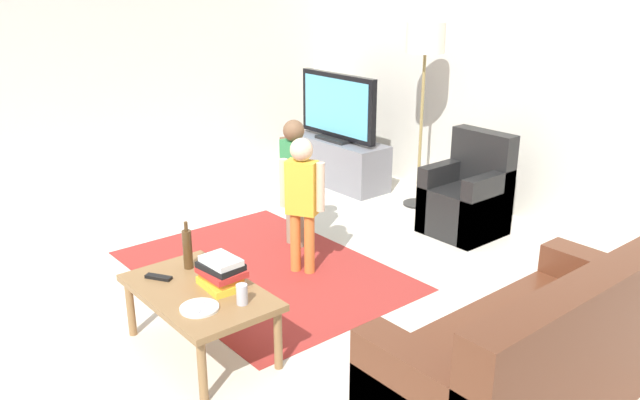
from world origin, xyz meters
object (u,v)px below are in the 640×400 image
(child_center, at_px, (302,194))
(tv_remote, at_px, (159,277))
(book_stack, at_px, (221,273))
(bottle, at_px, (188,249))
(floor_lamp, at_px, (425,48))
(armchair, at_px, (469,200))
(child_near_tv, at_px, (294,172))
(coffee_table, at_px, (199,296))
(tv, at_px, (338,108))
(tv_stand, at_px, (339,162))
(couch, at_px, (541,362))
(plate, at_px, (199,308))
(soda_can, at_px, (242,294))

(child_center, xyz_separation_m, tv_remote, (0.21, -1.29, -0.21))
(book_stack, bearing_deg, child_center, 117.57)
(child_center, height_order, bottle, child_center)
(floor_lamp, xyz_separation_m, child_center, (0.48, -1.84, -0.90))
(floor_lamp, distance_m, bottle, 3.15)
(armchair, distance_m, floor_lamp, 1.48)
(child_near_tv, xyz_separation_m, coffee_table, (0.94, -1.45, -0.28))
(tv, relative_size, floor_lamp, 0.62)
(child_near_tv, relative_size, child_center, 1.02)
(tv_stand, bearing_deg, couch, -26.15)
(tv, xyz_separation_m, plate, (2.22, -2.96, -0.42))
(tv, bearing_deg, armchair, -0.59)
(coffee_table, distance_m, soda_can, 0.35)
(child_near_tv, height_order, bottle, child_near_tv)
(bottle, bearing_deg, child_center, 99.93)
(child_center, relative_size, plate, 4.85)
(child_near_tv, xyz_separation_m, tv_remote, (0.66, -1.57, -0.22))
(armchair, bearing_deg, child_center, -99.80)
(couch, height_order, child_near_tv, child_near_tv)
(tv_stand, height_order, tv_remote, tv_stand)
(book_stack, bearing_deg, couch, 31.32)
(child_near_tv, height_order, child_center, child_near_tv)
(tv_stand, bearing_deg, tv_remote, -60.07)
(tv_stand, distance_m, book_stack, 3.43)
(child_center, relative_size, book_stack, 3.75)
(armchair, distance_m, coffee_table, 2.83)
(armchair, height_order, soda_can, armchair)
(tv, height_order, couch, tv)
(child_near_tv, relative_size, bottle, 3.45)
(tv_remote, bearing_deg, child_near_tv, 81.43)
(coffee_table, bearing_deg, bottle, 161.57)
(tv_stand, height_order, child_near_tv, child_near_tv)
(couch, relative_size, child_center, 1.69)
(floor_lamp, height_order, child_center, floor_lamp)
(tv_stand, xyz_separation_m, book_stack, (2.06, -2.74, 0.27))
(bottle, bearing_deg, tv_stand, 121.57)
(tv, relative_size, couch, 0.61)
(child_center, relative_size, soda_can, 8.89)
(floor_lamp, bearing_deg, bottle, -77.09)
(bottle, xyz_separation_m, plate, (0.52, -0.22, -0.13))
(couch, height_order, bottle, couch)
(tv_remote, relative_size, plate, 0.77)
(tv_stand, distance_m, child_near_tv, 1.81)
(child_near_tv, bearing_deg, tv, 127.07)
(coffee_table, relative_size, bottle, 3.17)
(tv_stand, distance_m, child_center, 2.30)
(armchair, height_order, floor_lamp, floor_lamp)
(coffee_table, bearing_deg, tv_remote, -156.80)
(couch, distance_m, floor_lamp, 3.47)
(armchair, height_order, child_near_tv, child_near_tv)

